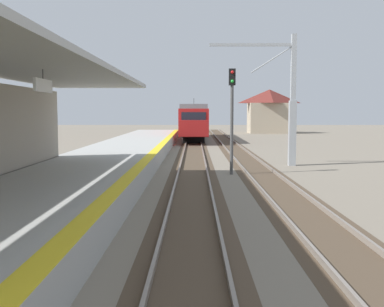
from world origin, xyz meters
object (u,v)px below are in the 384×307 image
(approaching_train, at_px, (194,120))
(catenary_pylon_far_side, at_px, (288,103))
(rail_signal_post, at_px, (232,110))
(distant_trackside_house, at_px, (269,110))

(approaching_train, distance_m, catenary_pylon_far_side, 26.25)
(rail_signal_post, bearing_deg, catenary_pylon_far_side, 47.56)
(rail_signal_post, xyz_separation_m, distant_trackside_house, (9.16, 45.35, 0.14))
(approaching_train, height_order, distant_trackside_house, distant_trackside_house)
(distant_trackside_house, bearing_deg, approaching_train, -124.90)
(rail_signal_post, height_order, catenary_pylon_far_side, catenary_pylon_far_side)
(approaching_train, height_order, rail_signal_post, rail_signal_post)
(catenary_pylon_far_side, height_order, distant_trackside_house, catenary_pylon_far_side)
(approaching_train, relative_size, rail_signal_post, 3.77)
(approaching_train, relative_size, distant_trackside_house, 2.97)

